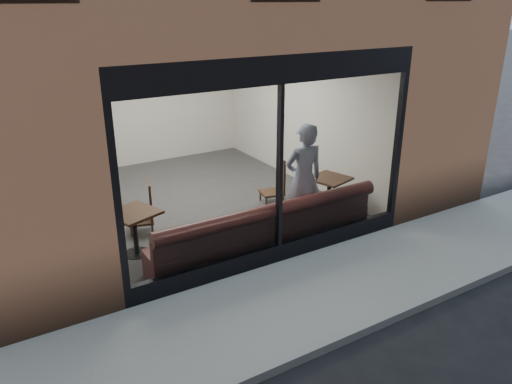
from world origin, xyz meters
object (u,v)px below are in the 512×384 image
person (304,179)px  cafe_table_left (133,213)px  banquette (265,238)px  cafe_table_right (330,179)px  cafe_chair_right (272,193)px  cafe_chair_left (141,220)px

person → cafe_table_left: bearing=-6.9°
person → cafe_table_left: 2.92m
banquette → person: bearing=16.7°
person → cafe_table_right: bearing=-152.9°
cafe_table_right → cafe_chair_right: (-0.63, 1.03, -0.50)m
person → cafe_chair_left: bearing=-23.2°
banquette → cafe_chair_right: size_ratio=9.19×
cafe_table_right → cafe_chair_left: size_ratio=1.50×
person → banquette: bearing=23.4°
cafe_chair_left → cafe_chair_right: same height
banquette → cafe_chair_left: banquette is taller
banquette → cafe_table_left: size_ratio=5.73×
cafe_chair_right → cafe_chair_left: bearing=11.1°
cafe_table_left → cafe_chair_left: size_ratio=1.59×
banquette → person: 1.28m
banquette → cafe_chair_right: banquette is taller
cafe_table_left → cafe_table_right: cafe_table_left is taller
banquette → cafe_table_left: bearing=152.3°
cafe_chair_left → person: bearing=168.2°
cafe_table_right → cafe_chair_left: 3.55m
banquette → cafe_table_right: bearing=18.5°
cafe_table_right → cafe_chair_left: bearing=161.7°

